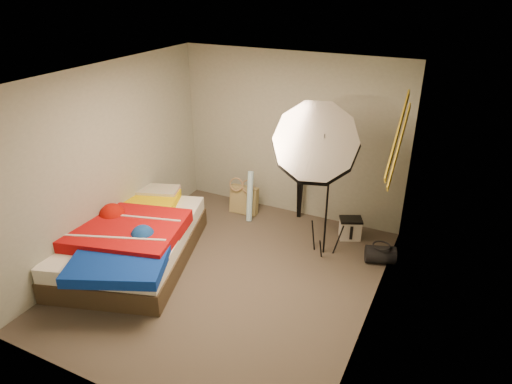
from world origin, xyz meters
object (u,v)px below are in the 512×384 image
Objects in this scene: photo_umbrella at (316,144)px; duffel_bag at (380,255)px; bed at (131,239)px; camera_case at (350,229)px; camera_tripod at (301,172)px; tote_bag at (244,200)px; wrapping_roll at (250,196)px.

duffel_bag is at bearing 17.01° from photo_umbrella.
bed is (-2.99, -1.37, 0.20)m from duffel_bag.
camera_tripod is (-0.89, 0.28, 0.63)m from camera_case.
tote_bag is 1.15× the size of duffel_bag.
photo_umbrella is at bearing -61.47° from camera_tripod.
duffel_bag is (2.08, -0.31, -0.27)m from wrapping_roll.
bed is (-0.91, -1.68, -0.07)m from wrapping_roll.
photo_umbrella is 1.66× the size of camera_tripod.
bed is at bearing -152.35° from photo_umbrella.
wrapping_roll is 2.01× the size of duffel_bag.
bed is (-2.46, -1.80, 0.17)m from camera_case.
tote_bag is 0.17× the size of bed.
wrapping_roll is 2.68× the size of camera_case.
duffel_bag is at bearing 24.66° from bed.
wrapping_roll reaches higher than duffel_bag.
bed is 2.69m from photo_umbrella.
camera_case is 1.12m from camera_tripod.
camera_case is at bearing 62.71° from photo_umbrella.
camera_case is at bearing 4.46° from wrapping_roll.
camera_tripod is at bearing 52.96° from bed.
duffel_bag is 0.29× the size of camera_tripod.
tote_bag is at bearing 149.77° from duffel_bag.
duffel_bag is at bearing -26.43° from camera_tripod.
duffel_bag is 3.29m from bed.
bed is at bearing -118.43° from wrapping_roll.
bed is at bearing -174.00° from duffel_bag.
camera_tripod is at bearing 138.34° from camera_case.
wrapping_roll is 0.58× the size of camera_tripod.
camera_case reaches higher than duffel_bag.
photo_umbrella is at bearing -141.68° from camera_case.
bed is 2.64m from camera_tripod.
camera_tripod is (-1.42, 0.71, 0.65)m from duffel_bag.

